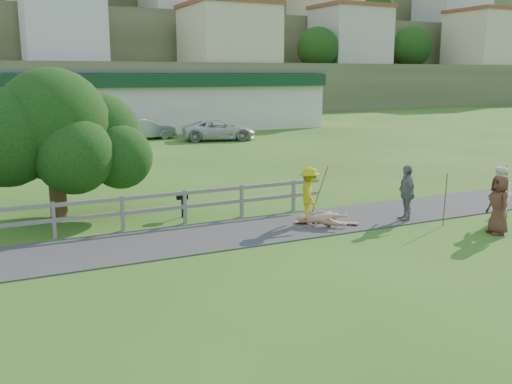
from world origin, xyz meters
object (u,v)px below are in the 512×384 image
Objects in this scene: skater_rider at (309,198)px; spectator_a at (500,196)px; spectator_c at (499,205)px; car_silver at (144,129)px; spectator_b at (406,193)px; car_white at (219,130)px; tree at (55,158)px; skater_fallen at (322,219)px; bbq at (182,205)px.

skater_rider is 6.07m from spectator_a.
spectator_c is 29.54m from car_silver.
spectator_b reaches higher than car_white.
spectator_a is 1.24m from spectator_c.
spectator_c reaches higher than skater_rider.
skater_rider is at bearing -110.43° from spectator_c.
tree is (-12.57, 7.05, 1.08)m from spectator_a.
tree is (-7.09, 4.46, 1.14)m from skater_rider.
spectator_a reaches higher than car_silver.
car_silver is at bearing 15.28° from skater_rider.
car_silver is (1.40, 26.52, 0.47)m from skater_fallen.
spectator_c is 9.94m from bbq.
car_white reaches higher than skater_fallen.
spectator_b is 24.26m from car_white.
spectator_b is 1.03× the size of spectator_c.
skater_rider is 0.33× the size of car_white.
car_silver is 5.56m from car_white.
tree is (-7.23, 4.99, 1.73)m from skater_fallen.
skater_fallen is 5.77m from spectator_a.
spectator_a reaches higher than spectator_b.
car_white is (4.73, -2.92, -0.02)m from car_silver.
tree is at bearing 94.58° from skater_fallen.
spectator_b is 7.40m from bbq.
spectator_a is 2.22× the size of bbq.
spectator_a is 2.89m from spectator_b.
spectator_a is at bearing -179.68° from car_silver.
skater_fallen is 0.84× the size of spectator_b.
spectator_b is 0.41× the size of car_silver.
skater_rider is at bearing 169.06° from car_silver.
car_white is at bearing -169.61° from spectator_a.
car_white is (3.19, 24.05, -0.19)m from spectator_b.
tree is at bearing 76.52° from skater_rider.
car_silver is at bearing -159.99° from spectator_a.
spectator_b reaches higher than spectator_c.
skater_fallen is at bearing -34.60° from tree.
spectator_c is (4.40, -2.87, 0.62)m from skater_fallen.
skater_rider is at bearing -103.14° from spectator_a.
skater_fallen is 0.26× the size of tree.
spectator_a is at bearing -168.74° from car_white.
skater_rider is 0.97× the size of spectator_c.
bbq is (-3.36, 2.62, -0.46)m from skater_rider.
spectator_c is at bearing -108.10° from skater_rider.
car_white is at bearing 78.34° from bbq.
skater_rider reaches higher than skater_fallen.
skater_fallen is 1.86× the size of bbq.
skater_rider is 3.24m from spectator_b.
spectator_c is at bearing 49.42° from spectator_b.
car_white is (6.28, 23.07, -0.14)m from skater_rider.
bbq is at bearing 167.80° from car_white.
skater_rider is 2.09× the size of bbq.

